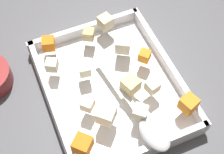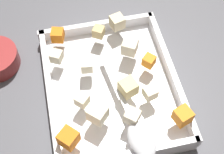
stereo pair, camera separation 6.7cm
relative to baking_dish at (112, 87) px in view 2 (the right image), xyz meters
The scene contains 17 objects.
ground_plane 0.01m from the baking_dish, 150.22° to the right, with size 4.00×4.00×0.00m, color #4C4C51.
baking_dish is the anchor object (origin of this frame).
carrot_chunk_near_left 0.10m from the baking_dish, 104.59° to the left, with size 0.02×0.02×0.02m, color orange.
carrot_chunk_mid_right 0.17m from the baking_dish, 43.50° to the left, with size 0.03×0.03×0.03m, color orange.
carrot_chunk_under_handle 0.17m from the baking_dish, 144.33° to the right, with size 0.03×0.03×0.03m, color orange.
carrot_chunk_near_right 0.16m from the baking_dish, 42.51° to the right, with size 0.03×0.03×0.03m, color orange.
potato_chunk_rim_edge 0.13m from the baking_dish, 125.81° to the right, with size 0.02×0.02×0.02m, color beige.
potato_chunk_front_center 0.09m from the baking_dish, 50.77° to the left, with size 0.02×0.02×0.02m, color beige.
potato_chunk_far_right 0.15m from the baking_dish, 163.03° to the left, with size 0.03×0.03×0.03m, color beige.
potato_chunk_far_left 0.13m from the baking_dish, behind, with size 0.02×0.02×0.02m, color tan.
potato_chunk_back_center 0.10m from the baking_dish, 29.82° to the right, with size 0.03×0.03×0.03m, color beige.
potato_chunk_heap_top 0.09m from the baking_dish, 59.39° to the right, with size 0.02×0.02×0.02m, color beige.
potato_chunk_heap_side 0.06m from the baking_dish, 36.19° to the left, with size 0.03×0.03×0.03m, color #E0CC89.
potato_chunk_near_spoon 0.07m from the baking_dish, 129.43° to the right, with size 0.02×0.02×0.02m, color beige.
parsnip_chunk_corner_sw 0.09m from the baking_dish, 140.49° to the left, with size 0.03×0.03×0.03m, color beige.
parsnip_chunk_corner_nw 0.11m from the baking_dish, 10.45° to the left, with size 0.03×0.03×0.03m, color beige.
serving_spoon 0.14m from the baking_dish, ahead, with size 0.25×0.06×0.02m.
Camera 2 is at (0.36, -0.07, 0.62)m, focal length 53.09 mm.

